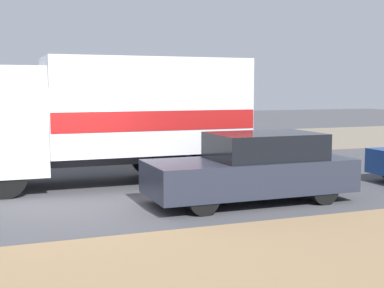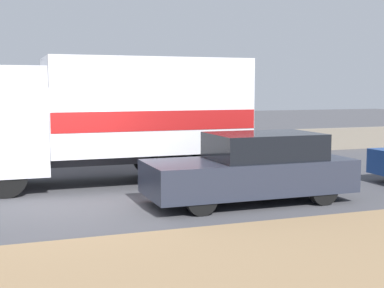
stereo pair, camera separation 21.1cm
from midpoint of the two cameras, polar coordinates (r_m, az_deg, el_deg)
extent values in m
plane|color=#47474C|center=(12.08, -11.95, -6.05)|extent=(80.00, 80.00, 0.00)
cube|color=#937551|center=(7.32, -5.63, -13.86)|extent=(60.00, 4.03, 0.04)
cube|color=gray|center=(18.44, -15.14, -0.62)|extent=(60.00, 0.35, 0.86)
cube|color=silver|center=(13.72, -20.03, 2.40)|extent=(1.98, 2.34, 2.56)
cube|color=#2D2D33|center=(14.32, -5.47, -1.19)|extent=(5.15, 1.39, 0.25)
cube|color=white|center=(14.21, -5.52, 4.16)|extent=(5.15, 2.53, 2.42)
cube|color=red|center=(14.23, -5.51, 2.77)|extent=(5.13, 2.55, 0.48)
cylinder|color=black|center=(12.86, -19.76, -3.35)|extent=(0.97, 0.28, 0.97)
cylinder|color=black|center=(14.84, -19.91, -2.14)|extent=(0.97, 0.28, 0.97)
cylinder|color=black|center=(13.86, 1.30, -2.33)|extent=(0.97, 0.28, 0.97)
cylinder|color=black|center=(15.71, -1.44, -1.34)|extent=(0.97, 0.28, 0.97)
cylinder|color=black|center=(13.51, -2.75, -2.56)|extent=(0.97, 0.28, 0.97)
cylinder|color=black|center=(15.40, -5.06, -1.51)|extent=(0.97, 0.28, 0.97)
cube|color=#282D3D|center=(11.73, 5.65, -3.37)|extent=(4.51, 1.78, 0.71)
cube|color=black|center=(11.81, 7.25, -0.20)|extent=(2.35, 1.63, 0.57)
cylinder|color=black|center=(10.53, 0.64, -5.95)|extent=(0.63, 0.20, 0.63)
cylinder|color=black|center=(11.95, -2.06, -4.51)|extent=(0.63, 0.20, 0.63)
cylinder|color=black|center=(11.83, 13.41, -4.79)|extent=(0.63, 0.20, 0.63)
cylinder|color=black|center=(13.10, 9.63, -3.65)|extent=(0.63, 0.20, 0.63)
camera|label=1|loc=(0.11, -90.47, -0.05)|focal=50.00mm
camera|label=2|loc=(0.11, 89.53, 0.05)|focal=50.00mm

